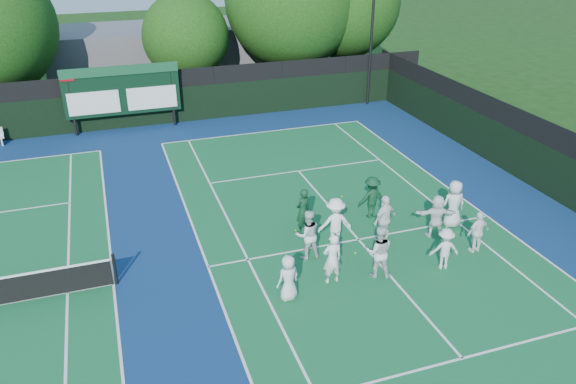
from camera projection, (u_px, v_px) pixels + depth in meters
name	position (u px, v px, depth m)	size (l,w,h in m)	color
ground	(371.00, 254.00, 19.34)	(120.00, 120.00, 0.00)	#15370F
court_apron	(193.00, 270.00, 18.46)	(34.00, 32.00, 0.01)	navy
near_court	(358.00, 239.00, 20.19)	(11.05, 23.85, 0.01)	#135C2F
back_fence	(142.00, 102.00, 30.62)	(34.00, 0.08, 3.00)	black
divider_fence_right	(567.00, 173.00, 22.18)	(0.08, 32.00, 3.00)	black
scoreboard	(122.00, 91.00, 29.61)	(6.00, 0.21, 3.55)	black
clubhouse	(189.00, 55.00, 38.29)	(18.00, 6.00, 4.00)	#5D5D62
tree_c	(188.00, 38.00, 33.47)	(5.13, 5.13, 6.64)	black
tree_d	(294.00, 4.00, 34.65)	(8.25, 8.25, 9.96)	black
tree_e	(346.00, 5.00, 35.77)	(7.04, 7.04, 9.11)	black
tennis_ball_0	(355.00, 253.00, 19.32)	(0.07, 0.07, 0.07)	#B3C316
tennis_ball_1	(382.00, 229.00, 20.79)	(0.07, 0.07, 0.07)	#B3C316
tennis_ball_3	(296.00, 230.00, 20.73)	(0.07, 0.07, 0.07)	#B3C316
tennis_ball_4	(342.00, 196.00, 23.25)	(0.07, 0.07, 0.07)	#B3C316
player_front_0	(288.00, 278.00, 16.75)	(0.74, 0.48, 1.51)	silver
player_front_1	(332.00, 259.00, 17.50)	(0.63, 0.41, 1.72)	white
player_front_2	(379.00, 252.00, 17.79)	(0.88, 0.68, 1.81)	silver
player_front_3	(445.00, 249.00, 18.27)	(0.94, 0.54, 1.46)	silver
player_front_4	(478.00, 232.00, 19.17)	(0.90, 0.37, 1.53)	white
player_back_0	(308.00, 235.00, 18.78)	(0.86, 0.67, 1.77)	silver
player_back_1	(335.00, 223.00, 19.42)	(1.19, 0.69, 1.85)	white
player_back_2	(385.00, 219.00, 19.66)	(1.08, 0.45, 1.84)	white
player_back_3	(436.00, 216.00, 20.09)	(1.51, 0.48, 1.63)	white
player_back_4	(454.00, 204.00, 20.71)	(0.90, 0.58, 1.84)	silver
coach_left	(303.00, 211.00, 20.28)	(0.64, 0.42, 1.76)	#0F381F
coach_right	(372.00, 197.00, 21.39)	(1.08, 0.62, 1.68)	#0F371F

